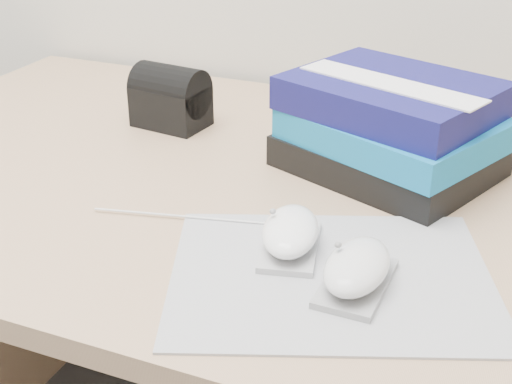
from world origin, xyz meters
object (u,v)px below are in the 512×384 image
at_px(desk, 359,313).
at_px(book_stack, 391,127).
at_px(mouse_front, 357,269).
at_px(pouch, 170,97).
at_px(mouse_rear, 290,233).

bearing_deg(desk, book_stack, 63.27).
bearing_deg(book_stack, mouse_front, -82.90).
relative_size(book_stack, pouch, 2.72).
distance_m(mouse_rear, book_stack, 0.27).
height_order(mouse_rear, book_stack, book_stack).
bearing_deg(desk, mouse_front, -78.53).
relative_size(desk, mouse_rear, 12.60).
bearing_deg(desk, pouch, 168.59).
bearing_deg(mouse_rear, mouse_front, -25.86).
relative_size(mouse_rear, pouch, 1.02).
bearing_deg(pouch, mouse_rear, -43.35).
xyz_separation_m(mouse_rear, book_stack, (0.05, 0.26, 0.04)).
bearing_deg(mouse_front, mouse_rear, 154.14).
xyz_separation_m(mouse_rear, mouse_front, (0.09, -0.04, 0.00)).
relative_size(mouse_rear, mouse_front, 1.07).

